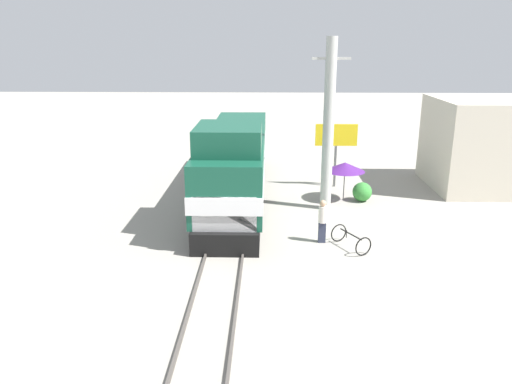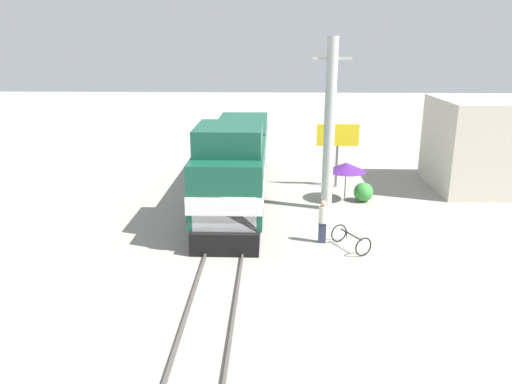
{
  "view_description": "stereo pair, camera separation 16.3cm",
  "coord_description": "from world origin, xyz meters",
  "px_view_note": "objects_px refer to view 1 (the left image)",
  "views": [
    {
      "loc": [
        1.67,
        -22.21,
        7.97
      ],
      "look_at": [
        1.2,
        -3.62,
        2.34
      ],
      "focal_mm": 35.0,
      "sensor_mm": 36.0,
      "label": 1
    },
    {
      "loc": [
        1.84,
        -22.2,
        7.97
      ],
      "look_at": [
        1.2,
        -3.62,
        2.34
      ],
      "focal_mm": 35.0,
      "sensor_mm": 36.0,
      "label": 2
    }
  ],
  "objects_px": {
    "locomotive": "(236,164)",
    "person_bystander": "(322,219)",
    "utility_pole": "(328,126)",
    "vendor_umbrella": "(345,167)",
    "billboard_sign": "(336,139)",
    "bicycle": "(351,239)"
  },
  "relations": [
    {
      "from": "person_bystander",
      "to": "bicycle",
      "type": "relative_size",
      "value": 1.0
    },
    {
      "from": "locomotive",
      "to": "bicycle",
      "type": "xyz_separation_m",
      "value": [
        4.99,
        -6.26,
        -1.52
      ]
    },
    {
      "from": "vendor_umbrella",
      "to": "billboard_sign",
      "type": "distance_m",
      "value": 2.77
    },
    {
      "from": "vendor_umbrella",
      "to": "bicycle",
      "type": "xyz_separation_m",
      "value": [
        -0.63,
        -6.37,
        -1.4
      ]
    },
    {
      "from": "utility_pole",
      "to": "vendor_umbrella",
      "type": "distance_m",
      "value": 2.93
    },
    {
      "from": "locomotive",
      "to": "bicycle",
      "type": "bearing_deg",
      "value": -51.46
    },
    {
      "from": "billboard_sign",
      "to": "utility_pole",
      "type": "bearing_deg",
      "value": -103.31
    },
    {
      "from": "vendor_umbrella",
      "to": "person_bystander",
      "type": "distance_m",
      "value": 6.06
    },
    {
      "from": "locomotive",
      "to": "person_bystander",
      "type": "xyz_separation_m",
      "value": [
        3.9,
        -5.65,
        -0.91
      ]
    },
    {
      "from": "utility_pole",
      "to": "person_bystander",
      "type": "height_order",
      "value": "utility_pole"
    },
    {
      "from": "billboard_sign",
      "to": "person_bystander",
      "type": "distance_m",
      "value": 8.68
    },
    {
      "from": "locomotive",
      "to": "utility_pole",
      "type": "relative_size",
      "value": 1.89
    },
    {
      "from": "person_bystander",
      "to": "locomotive",
      "type": "bearing_deg",
      "value": 124.65
    },
    {
      "from": "locomotive",
      "to": "vendor_umbrella",
      "type": "bearing_deg",
      "value": 1.15
    },
    {
      "from": "locomotive",
      "to": "bicycle",
      "type": "relative_size",
      "value": 8.54
    },
    {
      "from": "locomotive",
      "to": "person_bystander",
      "type": "distance_m",
      "value": 6.93
    },
    {
      "from": "locomotive",
      "to": "utility_pole",
      "type": "distance_m",
      "value": 5.19
    },
    {
      "from": "locomotive",
      "to": "utility_pole",
      "type": "xyz_separation_m",
      "value": [
        4.52,
        -1.25,
        2.23
      ]
    },
    {
      "from": "vendor_umbrella",
      "to": "person_bystander",
      "type": "xyz_separation_m",
      "value": [
        -1.71,
        -5.76,
        -0.8
      ]
    },
    {
      "from": "billboard_sign",
      "to": "person_bystander",
      "type": "relative_size",
      "value": 1.97
    },
    {
      "from": "locomotive",
      "to": "vendor_umbrella",
      "type": "xyz_separation_m",
      "value": [
        5.61,
        0.11,
        -0.12
      ]
    },
    {
      "from": "vendor_umbrella",
      "to": "bicycle",
      "type": "relative_size",
      "value": 1.14
    }
  ]
}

